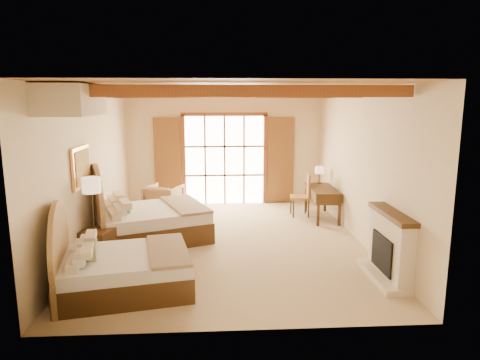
{
  "coord_description": "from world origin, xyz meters",
  "views": [
    {
      "loc": [
        -0.27,
        -8.59,
        2.96
      ],
      "look_at": [
        0.25,
        0.2,
        1.29
      ],
      "focal_mm": 32.0,
      "sensor_mm": 36.0,
      "label": 1
    }
  ],
  "objects": [
    {
      "name": "painting",
      "position": [
        -2.7,
        -0.75,
        1.75
      ],
      "size": [
        0.06,
        0.95,
        0.75
      ],
      "color": "#EDB059",
      "rests_on": "wall_left"
    },
    {
      "name": "floor",
      "position": [
        0.0,
        0.0,
        0.0
      ],
      "size": [
        7.0,
        7.0,
        0.0
      ],
      "primitive_type": "plane",
      "color": "tan",
      "rests_on": "ground"
    },
    {
      "name": "desk",
      "position": [
        2.41,
        1.74,
        0.42
      ],
      "size": [
        0.66,
        1.46,
        0.78
      ],
      "rotation": [
        0.0,
        0.0,
        -0.03
      ],
      "color": "#40290F",
      "rests_on": "floor"
    },
    {
      "name": "armchair",
      "position": [
        -1.62,
        2.35,
        0.39
      ],
      "size": [
        1.08,
        1.1,
        0.78
      ],
      "primitive_type": "imported",
      "rotation": [
        0.0,
        0.0,
        -3.5
      ],
      "color": "#A76F4D",
      "rests_on": "floor"
    },
    {
      "name": "wall_back",
      "position": [
        0.0,
        3.5,
        1.6
      ],
      "size": [
        5.5,
        0.0,
        5.5
      ],
      "primitive_type": "plane",
      "rotation": [
        1.57,
        0.0,
        0.0
      ],
      "color": "beige",
      "rests_on": "ground"
    },
    {
      "name": "french_doors",
      "position": [
        0.0,
        3.44,
        1.25
      ],
      "size": [
        3.95,
        0.08,
        2.6
      ],
      "color": "white",
      "rests_on": "ground"
    },
    {
      "name": "bed_near",
      "position": [
        -1.84,
        -2.21,
        0.39
      ],
      "size": [
        2.25,
        1.85,
        1.3
      ],
      "rotation": [
        0.0,
        0.0,
        0.19
      ],
      "color": "#40290F",
      "rests_on": "floor"
    },
    {
      "name": "fireplace",
      "position": [
        2.6,
        -2.0,
        0.51
      ],
      "size": [
        0.46,
        1.4,
        1.16
      ],
      "color": "#F2E1C4",
      "rests_on": "ground"
    },
    {
      "name": "ceiling",
      "position": [
        0.0,
        0.0,
        3.2
      ],
      "size": [
        7.0,
        7.0,
        0.0
      ],
      "primitive_type": "plane",
      "rotation": [
        3.14,
        0.0,
        0.0
      ],
      "color": "#B27F3F",
      "rests_on": "ground"
    },
    {
      "name": "wall_left",
      "position": [
        -2.75,
        0.0,
        1.6
      ],
      "size": [
        0.0,
        7.0,
        7.0
      ],
      "primitive_type": "plane",
      "rotation": [
        1.57,
        0.0,
        1.57
      ],
      "color": "beige",
      "rests_on": "ground"
    },
    {
      "name": "bed_far",
      "position": [
        -1.82,
        0.28,
        0.45
      ],
      "size": [
        2.85,
        2.41,
        1.49
      ],
      "rotation": [
        0.0,
        0.0,
        0.37
      ],
      "color": "#40290F",
      "rests_on": "floor"
    },
    {
      "name": "nightstand",
      "position": [
        -2.44,
        -0.97,
        0.31
      ],
      "size": [
        0.64,
        0.64,
        0.61
      ],
      "primitive_type": "cube",
      "rotation": [
        0.0,
        0.0,
        -0.29
      ],
      "color": "#40290F",
      "rests_on": "floor"
    },
    {
      "name": "ceiling_beams",
      "position": [
        0.0,
        0.0,
        3.08
      ],
      "size": [
        5.39,
        4.6,
        0.18
      ],
      "primitive_type": null,
      "color": "brown",
      "rests_on": "ceiling"
    },
    {
      "name": "wall_right",
      "position": [
        2.75,
        0.0,
        1.6
      ],
      "size": [
        0.0,
        7.0,
        7.0
      ],
      "primitive_type": "plane",
      "rotation": [
        1.57,
        0.0,
        -1.57
      ],
      "color": "beige",
      "rests_on": "ground"
    },
    {
      "name": "canopy_valance",
      "position": [
        -2.4,
        -2.0,
        2.95
      ],
      "size": [
        0.7,
        1.4,
        0.45
      ],
      "primitive_type": "cube",
      "color": "beige",
      "rests_on": "ceiling"
    },
    {
      "name": "floor_lamp",
      "position": [
        -2.5,
        -0.91,
        1.34
      ],
      "size": [
        0.33,
        0.33,
        1.58
      ],
      "color": "#362818",
      "rests_on": "floor"
    },
    {
      "name": "desk_chair",
      "position": [
        1.92,
        1.99,
        0.34
      ],
      "size": [
        0.55,
        0.55,
        1.1
      ],
      "rotation": [
        0.0,
        0.0,
        -0.14
      ],
      "color": "#9D6031",
      "rests_on": "floor"
    },
    {
      "name": "ottoman",
      "position": [
        -1.03,
        2.19,
        0.19
      ],
      "size": [
        0.55,
        0.55,
        0.38
      ],
      "primitive_type": "cube",
      "rotation": [
        0.0,
        0.0,
        -0.07
      ],
      "color": "#A4764A",
      "rests_on": "floor"
    },
    {
      "name": "desk_lamp",
      "position": [
        2.46,
        2.31,
        1.12
      ],
      "size": [
        0.22,
        0.22,
        0.45
      ],
      "color": "#362818",
      "rests_on": "desk"
    }
  ]
}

